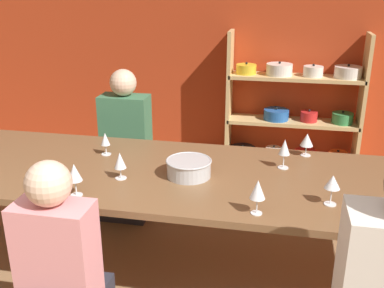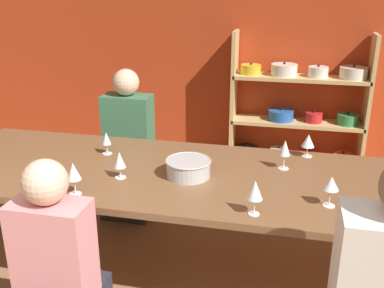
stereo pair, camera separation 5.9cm
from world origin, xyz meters
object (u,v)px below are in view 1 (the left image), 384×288
Objects in this scene: mixing_bowl at (189,167)px; wine_glass_red_b at (332,183)px; wine_glass_white_a at (258,190)px; wine_glass_empty_d at (105,140)px; shelf_unit at (294,115)px; dining_table at (189,183)px; wine_glass_red_d at (307,140)px; wine_glass_white_d at (120,161)px; wine_glass_empty_c at (74,173)px; wine_glass_red_a at (284,148)px; person_far_a at (127,161)px.

mixing_bowl is 1.65× the size of wine_glass_red_b.
wine_glass_white_a is 1.20× the size of wine_glass_empty_d.
wine_glass_white_a is 1.11× the size of wine_glass_red_b.
shelf_unit reaches higher than wine_glass_white_a.
wine_glass_empty_d is at bearing 162.32° from dining_table.
wine_glass_red_d is 0.94× the size of wine_glass_white_d.
wine_glass_empty_c reaches higher than wine_glass_white_a.
shelf_unit is 1.71m from wine_glass_red_d.
wine_glass_red_d is at bearing 72.44° from wine_glass_white_a.
wine_glass_white_a is at bearing -30.46° from wine_glass_empty_d.
wine_glass_red_a is at bearing -120.89° from wine_glass_red_d.
wine_glass_red_d is (0.04, -1.68, 0.32)m from shelf_unit.
wine_glass_white_d is (-1.03, -2.26, 0.33)m from shelf_unit.
wine_glass_empty_c is (-1.19, -2.51, 0.35)m from shelf_unit.
shelf_unit is 5.12× the size of mixing_bowl.
wine_glass_white_d reaches higher than wine_glass_empty_d.
shelf_unit is 7.57× the size of wine_glass_empty_c.
wine_glass_white_d is at bearing -163.86° from mixing_bowl.
person_far_a is (-0.32, 0.99, -0.43)m from wine_glass_white_d.
person_far_a reaches higher than wine_glass_empty_d.
wine_glass_red_b is (0.14, -2.35, 0.34)m from shelf_unit.
wine_glass_red_a is 1.47m from person_far_a.
wine_glass_white_a is 1.74m from person_far_a.
wine_glass_empty_d is 0.78m from person_far_a.
wine_glass_white_a reaches higher than wine_glass_red_d.
wine_glass_empty_c reaches higher than wine_glass_red_d.
wine_glass_empty_d is (-1.25, -1.92, 0.32)m from shelf_unit.
shelf_unit is at bearing 64.71° from wine_glass_empty_c.
mixing_bowl is 0.66m from wine_glass_empty_c.
shelf_unit is 7.62× the size of wine_glass_white_a.
dining_table is 0.13m from mixing_bowl.
wine_glass_red_d is (0.70, 0.43, 0.17)m from dining_table.
mixing_bowl is at bearing 16.14° from wine_glass_white_d.
dining_table is (-0.66, -2.11, 0.15)m from shelf_unit.
wine_glass_red_a reaches higher than wine_glass_white_d.
wine_glass_red_b reaches higher than dining_table.
wine_glass_red_a is at bearing 19.27° from dining_table.
wine_glass_white_a is 0.84m from wine_glass_white_d.
wine_glass_empty_d reaches higher than dining_table.
wine_glass_empty_d is at bearing -169.39° from wine_glass_red_d.
wine_glass_white_d is at bearing 175.45° from wine_glass_red_b.
person_far_a is at bearing 163.57° from wine_glass_red_d.
dining_table is at bearing 136.08° from wine_glass_white_a.
shelf_unit is 0.43× the size of dining_table.
wine_glass_empty_d is 0.13× the size of person_far_a.
shelf_unit is at bearing 65.52° from wine_glass_white_d.
wine_glass_red_b is 0.14× the size of person_far_a.
wine_glass_white_a is 1.20× the size of wine_glass_red_d.
wine_glass_red_a reaches higher than wine_glass_empty_c.
shelf_unit is 1.85m from person_far_a.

